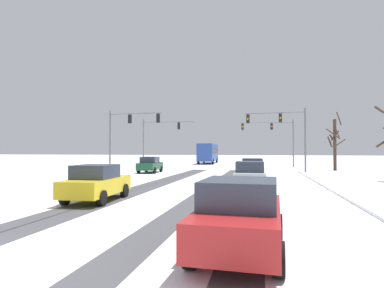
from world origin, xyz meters
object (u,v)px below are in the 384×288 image
(traffic_signal_near_right, at_px, (284,127))
(car_red_sixth, at_px, (240,215))
(traffic_signal_far_right, at_px, (274,133))
(car_silver_third, at_px, (250,175))
(car_yellow_cab_fourth, at_px, (97,183))
(bare_tree_sidewalk_far, at_px, (335,142))
(car_dark_green_lead, at_px, (150,165))
(car_blue_second, at_px, (252,168))
(bus_oncoming, at_px, (208,152))
(traffic_signal_far_left, at_px, (158,134))
(traffic_signal_near_left, at_px, (127,128))

(traffic_signal_near_right, distance_m, car_red_sixth, 27.03)
(traffic_signal_far_right, relative_size, car_silver_third, 1.76)
(traffic_signal_near_right, xyz_separation_m, car_red_sixth, (-2.74, -26.61, -3.83))
(traffic_signal_far_right, xyz_separation_m, car_yellow_cab_fourth, (-9.00, -32.26, -3.88))
(traffic_signal_near_right, bearing_deg, car_yellow_cab_fourth, -114.66)
(traffic_signal_near_right, xyz_separation_m, bare_tree_sidewalk_far, (5.90, 5.01, -1.49))
(traffic_signal_far_right, relative_size, car_dark_green_lead, 1.73)
(car_blue_second, height_order, car_yellow_cab_fourth, same)
(traffic_signal_near_right, distance_m, car_blue_second, 8.95)
(car_yellow_cab_fourth, xyz_separation_m, bare_tree_sidewalk_far, (15.37, 25.63, 2.34))
(bus_oncoming, bearing_deg, car_yellow_cab_fourth, -87.63)
(traffic_signal_near_right, relative_size, car_blue_second, 1.56)
(traffic_signal_far_left, relative_size, car_yellow_cab_fourth, 1.70)
(traffic_signal_far_left, distance_m, car_blue_second, 20.60)
(traffic_signal_near_right, xyz_separation_m, car_yellow_cab_fourth, (-9.47, -20.62, -3.83))
(traffic_signal_near_right, relative_size, car_yellow_cab_fourth, 1.55)
(traffic_signal_far_right, bearing_deg, bus_oncoming, 136.79)
(traffic_signal_near_right, bearing_deg, traffic_signal_far_right, 92.27)
(traffic_signal_far_right, bearing_deg, bare_tree_sidewalk_far, -46.19)
(traffic_signal_far_left, xyz_separation_m, bare_tree_sidewalk_far, (21.86, -3.00, -1.34))
(traffic_signal_far_left, distance_m, car_dark_green_lead, 11.63)
(car_silver_third, bearing_deg, traffic_signal_far_right, 84.70)
(traffic_signal_near_left, xyz_separation_m, traffic_signal_near_right, (15.97, 2.22, 0.01))
(car_red_sixth, bearing_deg, bus_oncoming, 99.94)
(car_dark_green_lead, height_order, car_yellow_cab_fourth, same)
(traffic_signal_near_left, height_order, car_red_sixth, traffic_signal_near_left)
(traffic_signal_far_right, xyz_separation_m, car_red_sixth, (-2.28, -38.26, -3.88))
(car_yellow_cab_fourth, bearing_deg, bare_tree_sidewalk_far, 59.05)
(traffic_signal_near_right, bearing_deg, car_dark_green_lead, -168.52)
(car_blue_second, bearing_deg, traffic_signal_near_right, 68.64)
(car_blue_second, xyz_separation_m, car_silver_third, (0.04, -7.20, 0.00))
(bus_oncoming, relative_size, bare_tree_sidewalk_far, 1.69)
(bus_oncoming, bearing_deg, car_dark_green_lead, -94.80)
(car_silver_third, relative_size, bare_tree_sidewalk_far, 0.63)
(car_silver_third, height_order, bus_oncoming, bus_oncoming)
(car_silver_third, bearing_deg, bare_tree_sidewalk_far, 65.96)
(bus_oncoming, distance_m, bare_tree_sidewalk_far, 23.98)
(car_blue_second, distance_m, car_red_sixth, 19.08)
(traffic_signal_far_right, relative_size, car_yellow_cab_fourth, 1.73)
(car_silver_third, bearing_deg, bus_oncoming, 102.84)
(traffic_signal_far_right, bearing_deg, car_silver_third, -95.30)
(traffic_signal_near_right, bearing_deg, car_red_sixth, -95.88)
(traffic_signal_far_left, xyz_separation_m, car_red_sixth, (13.22, -34.62, -3.67))
(traffic_signal_near_left, distance_m, car_dark_green_lead, 4.70)
(traffic_signal_far_right, relative_size, traffic_signal_near_left, 1.11)
(car_red_sixth, bearing_deg, car_yellow_cab_fourth, 138.26)
(car_blue_second, xyz_separation_m, bare_tree_sidewalk_far, (8.85, 12.55, 2.34))
(traffic_signal_near_right, bearing_deg, bare_tree_sidewalk_far, 40.32)
(traffic_signal_near_left, xyz_separation_m, bare_tree_sidewalk_far, (21.87, 7.23, -1.48))
(traffic_signal_far_right, relative_size, car_blue_second, 1.74)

